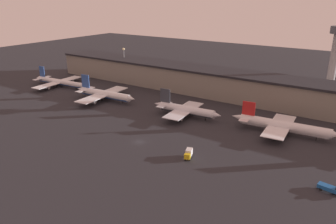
# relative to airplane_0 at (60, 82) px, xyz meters

# --- Properties ---
(ground) EXTENTS (600.00, 600.00, 0.00)m
(ground) POSITION_rel_airplane_0_xyz_m (99.38, -39.58, -2.95)
(ground) COLOR #26262B
(terminal_building) EXTENTS (251.84, 22.91, 15.70)m
(terminal_building) POSITION_rel_airplane_0_xyz_m (99.38, 39.43, 4.95)
(terminal_building) COLOR gray
(terminal_building) RESTS_ON ground
(airplane_0) EXTENTS (46.45, 38.24, 11.93)m
(airplane_0) POSITION_rel_airplane_0_xyz_m (0.00, 0.00, 0.00)
(airplane_0) COLOR white
(airplane_0) RESTS_ON ground
(airplane_1) EXTENTS (42.55, 37.83, 13.52)m
(airplane_1) POSITION_rel_airplane_0_xyz_m (46.65, -5.66, 0.63)
(airplane_1) COLOR white
(airplane_1) RESTS_ON ground
(airplane_2) EXTENTS (37.55, 29.78, 12.91)m
(airplane_2) POSITION_rel_airplane_0_xyz_m (100.01, -3.09, 0.62)
(airplane_2) COLOR silver
(airplane_2) RESTS_ON ground
(airplane_3) EXTENTS (46.92, 31.33, 12.38)m
(airplane_3) POSITION_rel_airplane_0_xyz_m (146.44, 2.03, 0.76)
(airplane_3) COLOR silver
(airplane_3) RESTS_ON ground
(service_vehicle_1) EXTENTS (7.77, 3.51, 2.78)m
(service_vehicle_1) POSITION_rel_airplane_0_xyz_m (171.75, -35.76, -1.64)
(service_vehicle_1) COLOR #195199
(service_vehicle_1) RESTS_ON ground
(service_vehicle_3) EXTENTS (3.67, 5.72, 3.28)m
(service_vehicle_3) POSITION_rel_airplane_0_xyz_m (123.64, -40.53, -1.14)
(service_vehicle_3) COLOR gold
(service_vehicle_3) RESTS_ON ground
(lamp_post_0) EXTENTS (1.80, 1.80, 22.51)m
(lamp_post_0) POSITION_rel_airplane_0_xyz_m (22.55, 39.90, 11.57)
(lamp_post_0) COLOR slate
(lamp_post_0) RESTS_ON ground
(control_tower) EXTENTS (9.00, 9.00, 44.35)m
(control_tower) POSITION_rel_airplane_0_xyz_m (153.85, 70.55, 22.76)
(control_tower) COLOR #99999E
(control_tower) RESTS_ON ground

